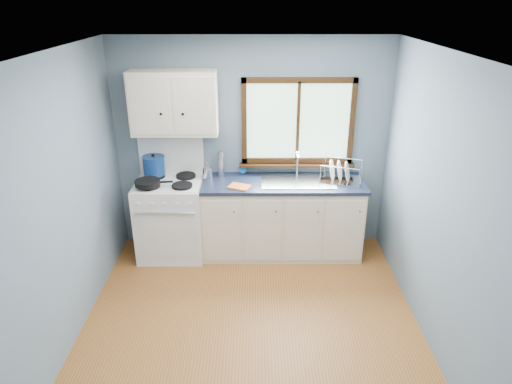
{
  "coord_description": "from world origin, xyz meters",
  "views": [
    {
      "loc": [
        0.04,
        -3.35,
        2.91
      ],
      "look_at": [
        0.05,
        0.9,
        1.05
      ],
      "focal_mm": 32.0,
      "sensor_mm": 36.0,
      "label": 1
    }
  ],
  "objects_px": {
    "utensil_crock": "(208,172)",
    "dish_rack": "(340,175)",
    "sink": "(298,187)",
    "thermos": "(221,164)",
    "base_cabinets": "(281,221)",
    "stockpot": "(154,165)",
    "gas_range": "(171,216)",
    "skillet": "(148,183)"
  },
  "relations": [
    {
      "from": "utensil_crock",
      "to": "dish_rack",
      "type": "relative_size",
      "value": 0.66
    },
    {
      "from": "sink",
      "to": "dish_rack",
      "type": "bearing_deg",
      "value": 4.77
    },
    {
      "from": "gas_range",
      "to": "stockpot",
      "type": "bearing_deg",
      "value": 140.36
    },
    {
      "from": "base_cabinets",
      "to": "skillet",
      "type": "xyz_separation_m",
      "value": [
        -1.5,
        -0.19,
        0.58
      ]
    },
    {
      "from": "base_cabinets",
      "to": "stockpot",
      "type": "height_order",
      "value": "stockpot"
    },
    {
      "from": "base_cabinets",
      "to": "stockpot",
      "type": "bearing_deg",
      "value": 174.82
    },
    {
      "from": "gas_range",
      "to": "thermos",
      "type": "distance_m",
      "value": 0.85
    },
    {
      "from": "gas_range",
      "to": "skillet",
      "type": "relative_size",
      "value": 3.14
    },
    {
      "from": "utensil_crock",
      "to": "thermos",
      "type": "distance_m",
      "value": 0.19
    },
    {
      "from": "sink",
      "to": "gas_range",
      "type": "bearing_deg",
      "value": -179.29
    },
    {
      "from": "skillet",
      "to": "utensil_crock",
      "type": "xyz_separation_m",
      "value": [
        0.63,
        0.3,
        0.01
      ]
    },
    {
      "from": "base_cabinets",
      "to": "dish_rack",
      "type": "distance_m",
      "value": 0.88
    },
    {
      "from": "skillet",
      "to": "stockpot",
      "type": "relative_size",
      "value": 1.3
    },
    {
      "from": "skillet",
      "to": "dish_rack",
      "type": "distance_m",
      "value": 2.18
    },
    {
      "from": "skillet",
      "to": "thermos",
      "type": "relative_size",
      "value": 1.4
    },
    {
      "from": "sink",
      "to": "thermos",
      "type": "height_order",
      "value": "thermos"
    },
    {
      "from": "sink",
      "to": "stockpot",
      "type": "bearing_deg",
      "value": 175.36
    },
    {
      "from": "skillet",
      "to": "stockpot",
      "type": "bearing_deg",
      "value": 81.4
    },
    {
      "from": "thermos",
      "to": "utensil_crock",
      "type": "bearing_deg",
      "value": -155.92
    },
    {
      "from": "gas_range",
      "to": "sink",
      "type": "distance_m",
      "value": 1.53
    },
    {
      "from": "skillet",
      "to": "sink",
      "type": "bearing_deg",
      "value": -0.63
    },
    {
      "from": "utensil_crock",
      "to": "dish_rack",
      "type": "xyz_separation_m",
      "value": [
        1.53,
        -0.07,
        -0.01
      ]
    },
    {
      "from": "gas_range",
      "to": "stockpot",
      "type": "xyz_separation_m",
      "value": [
        -0.19,
        0.15,
        0.58
      ]
    },
    {
      "from": "sink",
      "to": "thermos",
      "type": "relative_size",
      "value": 2.72
    },
    {
      "from": "gas_range",
      "to": "dish_rack",
      "type": "distance_m",
      "value": 2.03
    },
    {
      "from": "base_cabinets",
      "to": "sink",
      "type": "xyz_separation_m",
      "value": [
        0.18,
        -0.0,
        0.45
      ]
    },
    {
      "from": "base_cabinets",
      "to": "thermos",
      "type": "bearing_deg",
      "value": 165.98
    },
    {
      "from": "base_cabinets",
      "to": "utensil_crock",
      "type": "distance_m",
      "value": 1.05
    },
    {
      "from": "sink",
      "to": "utensil_crock",
      "type": "relative_size",
      "value": 2.36
    },
    {
      "from": "stockpot",
      "to": "dish_rack",
      "type": "xyz_separation_m",
      "value": [
        2.16,
        -0.09,
        -0.09
      ]
    },
    {
      "from": "base_cabinets",
      "to": "dish_rack",
      "type": "relative_size",
      "value": 3.44
    },
    {
      "from": "skillet",
      "to": "thermos",
      "type": "bearing_deg",
      "value": 18.16
    },
    {
      "from": "base_cabinets",
      "to": "skillet",
      "type": "distance_m",
      "value": 1.62
    },
    {
      "from": "dish_rack",
      "to": "stockpot",
      "type": "bearing_deg",
      "value": -165.11
    },
    {
      "from": "sink",
      "to": "skillet",
      "type": "bearing_deg",
      "value": -173.49
    },
    {
      "from": "stockpot",
      "to": "thermos",
      "type": "bearing_deg",
      "value": 3.2
    },
    {
      "from": "utensil_crock",
      "to": "dish_rack",
      "type": "height_order",
      "value": "utensil_crock"
    },
    {
      "from": "gas_range",
      "to": "thermos",
      "type": "bearing_deg",
      "value": 18.49
    },
    {
      "from": "base_cabinets",
      "to": "stockpot",
      "type": "relative_size",
      "value": 5.53
    },
    {
      "from": "gas_range",
      "to": "utensil_crock",
      "type": "bearing_deg",
      "value": 16.44
    },
    {
      "from": "skillet",
      "to": "dish_rack",
      "type": "height_order",
      "value": "dish_rack"
    },
    {
      "from": "gas_range",
      "to": "dish_rack",
      "type": "height_order",
      "value": "gas_range"
    }
  ]
}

